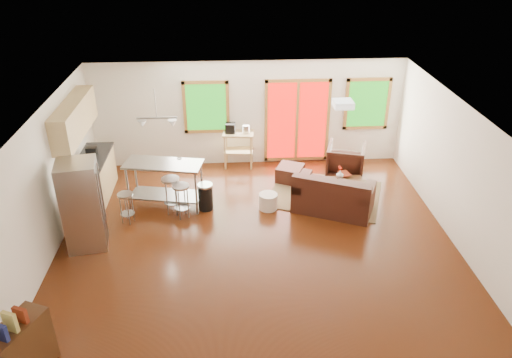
{
  "coord_description": "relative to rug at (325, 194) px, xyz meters",
  "views": [
    {
      "loc": [
        -0.5,
        -7.9,
        5.55
      ],
      "look_at": [
        0.0,
        0.3,
        1.2
      ],
      "focal_mm": 35.0,
      "sensor_mm": 36.0,
      "label": 1
    }
  ],
  "objects": [
    {
      "name": "back_wall",
      "position": [
        -1.63,
        1.8,
        1.29
      ],
      "size": [
        7.5,
        0.02,
        2.6
      ],
      "primitive_type": "cube",
      "color": "silver",
      "rests_on": "ground"
    },
    {
      "name": "ottoman",
      "position": [
        -0.7,
        0.72,
        0.18
      ],
      "size": [
        0.75,
        0.75,
        0.38
      ],
      "primitive_type": "cube",
      "rotation": [
        0.0,
        0.0,
        -0.42
      ],
      "color": "black",
      "rests_on": "floor"
    },
    {
      "name": "ceiling",
      "position": [
        -1.63,
        -1.71,
        2.6
      ],
      "size": [
        7.5,
        7.0,
        0.02
      ],
      "primitive_type": "cube",
      "color": "white",
      "rests_on": "ground"
    },
    {
      "name": "right_wall",
      "position": [
        2.13,
        -1.71,
        1.29
      ],
      "size": [
        0.02,
        7.0,
        2.6
      ],
      "primitive_type": "cube",
      "color": "silver",
      "rests_on": "ground"
    },
    {
      "name": "pendant_light",
      "position": [
        -3.53,
        -0.21,
        1.89
      ],
      "size": [
        0.8,
        0.18,
        0.79
      ],
      "color": "gray",
      "rests_on": "ceiling"
    },
    {
      "name": "pouf",
      "position": [
        -1.32,
        -0.51,
        0.16
      ],
      "size": [
        0.43,
        0.43,
        0.35
      ],
      "primitive_type": "cylinder",
      "rotation": [
        0.0,
        0.0,
        0.09
      ],
      "color": "beige",
      "rests_on": "floor"
    },
    {
      "name": "armchair",
      "position": [
        0.64,
        0.91,
        0.43
      ],
      "size": [
        1.05,
        1.01,
        0.88
      ],
      "primitive_type": "imported",
      "rotation": [
        0.0,
        0.0,
        2.85
      ],
      "color": "black",
      "rests_on": "floor"
    },
    {
      "name": "refrigerator",
      "position": [
        -4.82,
        -1.61,
        0.85
      ],
      "size": [
        0.8,
        0.78,
        1.73
      ],
      "rotation": [
        0.0,
        0.0,
        0.18
      ],
      "color": "#B7BABC",
      "rests_on": "floor"
    },
    {
      "name": "ceiling_flush",
      "position": [
        -0.03,
        -1.11,
        2.52
      ],
      "size": [
        0.35,
        0.35,
        0.12
      ],
      "primitive_type": "cube",
      "color": "white",
      "rests_on": "ceiling"
    },
    {
      "name": "bar_stool_c",
      "position": [
        -3.11,
        -0.72,
        0.54
      ],
      "size": [
        0.46,
        0.46,
        0.74
      ],
      "rotation": [
        0.0,
        0.0,
        0.41
      ],
      "color": "#B7BABC",
      "rests_on": "floor"
    },
    {
      "name": "book",
      "position": [
        0.35,
        0.18,
        0.54
      ],
      "size": [
        0.22,
        0.08,
        0.3
      ],
      "primitive_type": "imported",
      "rotation": [
        0.0,
        0.0,
        0.25
      ],
      "color": "maroon",
      "rests_on": "coffee_table"
    },
    {
      "name": "bookshelf",
      "position": [
        -4.98,
        -4.73,
        0.45
      ],
      "size": [
        0.75,
        1.07,
        1.18
      ],
      "rotation": [
        0.0,
        0.0,
        -0.4
      ],
      "color": "#331E0E",
      "rests_on": "floor"
    },
    {
      "name": "loveseat",
      "position": [
        0.03,
        -0.66,
        0.33
      ],
      "size": [
        1.84,
        1.49,
        0.86
      ],
      "rotation": [
        0.0,
        0.0,
        -0.42
      ],
      "color": "black",
      "rests_on": "floor"
    },
    {
      "name": "cabinets",
      "position": [
        -5.12,
        -0.01,
        0.92
      ],
      "size": [
        0.64,
        2.24,
        2.3
      ],
      "color": "tan",
      "rests_on": "floor"
    },
    {
      "name": "trash_can",
      "position": [
        -2.64,
        -0.44,
        0.29
      ],
      "size": [
        0.42,
        0.42,
        0.59
      ],
      "rotation": [
        0.0,
        0.0,
        -0.39
      ],
      "color": "black",
      "rests_on": "floor"
    },
    {
      "name": "french_doors",
      "position": [
        -0.43,
        1.75,
        1.09
      ],
      "size": [
        1.6,
        0.05,
        2.1
      ],
      "color": "#AB0804",
      "rests_on": "back_wall"
    },
    {
      "name": "front_wall",
      "position": [
        -1.63,
        -5.22,
        1.29
      ],
      "size": [
        7.5,
        0.02,
        2.6
      ],
      "primitive_type": "cube",
      "color": "silver",
      "rests_on": "ground"
    },
    {
      "name": "vase",
      "position": [
        0.32,
        0.05,
        0.49
      ],
      "size": [
        0.22,
        0.22,
        0.28
      ],
      "rotation": [
        0.0,
        0.0,
        0.43
      ],
      "color": "silver",
      "rests_on": "coffee_table"
    },
    {
      "name": "window_right",
      "position": [
        1.27,
        1.75,
        1.49
      ],
      "size": [
        1.1,
        0.05,
        1.3
      ],
      "color": "#13530E",
      "rests_on": "back_wall"
    },
    {
      "name": "rug",
      "position": [
        0.0,
        0.0,
        0.0
      ],
      "size": [
        2.86,
        2.53,
        0.02
      ],
      "primitive_type": "cube",
      "rotation": [
        0.0,
        0.0,
        -0.34
      ],
      "color": "#47613D",
      "rests_on": "floor"
    },
    {
      "name": "left_wall",
      "position": [
        -5.39,
        -1.71,
        1.29
      ],
      "size": [
        0.02,
        7.0,
        2.6
      ],
      "primitive_type": "cube",
      "color": "silver",
      "rests_on": "ground"
    },
    {
      "name": "window_left",
      "position": [
        -2.63,
        1.75,
        1.49
      ],
      "size": [
        1.1,
        0.05,
        1.3
      ],
      "color": "#13530E",
      "rests_on": "back_wall"
    },
    {
      "name": "coffee_table",
      "position": [
        0.37,
        -0.09,
        0.31
      ],
      "size": [
        0.94,
        0.57,
        0.37
      ],
      "rotation": [
        0.0,
        0.0,
        0.01
      ],
      "color": "#331E0E",
      "rests_on": "floor"
    },
    {
      "name": "bar_stool_b",
      "position": [
        -3.34,
        -0.51,
        0.58
      ],
      "size": [
        0.41,
        0.41,
        0.8
      ],
      "rotation": [
        0.0,
        0.0,
        0.11
      ],
      "color": "#B7BABC",
      "rests_on": "floor"
    },
    {
      "name": "island",
      "position": [
        -3.49,
        -0.26,
        0.69
      ],
      "size": [
        1.71,
        0.94,
        1.02
      ],
      "rotation": [
        0.0,
        0.0,
        -0.19
      ],
      "color": "#B7BABC",
      "rests_on": "floor"
    },
    {
      "name": "kitchen_cart",
      "position": [
        -1.91,
        1.58,
        0.76
      ],
      "size": [
        0.78,
        0.55,
        1.13
      ],
      "rotation": [
        0.0,
        0.0,
        -0.1
      ],
      "color": "tan",
      "rests_on": "floor"
    },
    {
      "name": "floor",
      "position": [
        -1.63,
        -1.71,
        -0.02
      ],
      "size": [
        7.5,
        7.0,
        0.02
      ],
      "primitive_type": "cube",
      "color": "#331507",
      "rests_on": "ground"
    },
    {
      "name": "bar_stool_a",
      "position": [
        -4.21,
        -0.86,
        0.48
      ],
      "size": [
        0.41,
        0.41,
        0.66
      ],
      "rotation": [
        0.0,
        0.0,
        -0.39
      ],
      "color": "#B7BABC",
      "rests_on": "floor"
    },
    {
      "name": "cup",
      "position": [
        -3.17,
        -0.05,
        0.99
      ],
      "size": [
        0.13,
        0.11,
        0.11
      ],
      "primitive_type": "imported",
      "rotation": [
        0.0,
        0.0,
        -0.21
      ],
      "color": "white",
      "rests_on": "island"
    }
  ]
}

